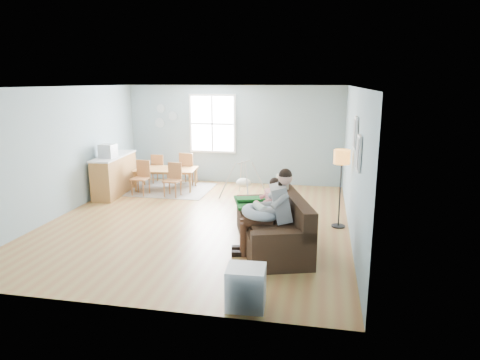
% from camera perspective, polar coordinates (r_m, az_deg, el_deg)
% --- Properties ---
extents(room, '(8.40, 9.40, 3.90)m').
position_cam_1_polar(room, '(8.44, -5.80, 10.37)').
color(room, '#9E6538').
extents(window, '(1.32, 0.08, 1.62)m').
position_cam_1_polar(window, '(11.98, -3.69, 7.49)').
color(window, white).
rests_on(window, room).
extents(pictures, '(0.05, 1.34, 0.74)m').
position_cam_1_polar(pictures, '(7.10, 15.33, 4.85)').
color(pictures, white).
rests_on(pictures, room).
extents(wall_plates, '(0.67, 0.02, 0.66)m').
position_cam_1_polar(wall_plates, '(12.40, -10.04, 8.34)').
color(wall_plates, '#A6BDC7').
rests_on(wall_plates, room).
extents(sofa, '(1.60, 2.46, 0.92)m').
position_cam_1_polar(sofa, '(7.47, 4.68, -6.38)').
color(sofa, black).
rests_on(sofa, room).
extents(green_throw, '(1.25, 1.15, 0.04)m').
position_cam_1_polar(green_throw, '(8.09, 3.12, -2.91)').
color(green_throw, '#145920').
rests_on(green_throw, sofa).
extents(beige_pillow, '(0.27, 0.55, 0.53)m').
position_cam_1_polar(beige_pillow, '(7.93, 5.65, -1.44)').
color(beige_pillow, tan).
rests_on(beige_pillow, sofa).
extents(father, '(1.05, 0.57, 1.44)m').
position_cam_1_polar(father, '(7.00, 4.06, -3.82)').
color(father, '#9C9C9F').
rests_on(father, sofa).
extents(nursing_pillow, '(0.75, 0.73, 0.25)m').
position_cam_1_polar(nursing_pillow, '(6.99, 2.68, -4.34)').
color(nursing_pillow, silver).
rests_on(nursing_pillow, father).
extents(infant, '(0.29, 0.38, 0.15)m').
position_cam_1_polar(infant, '(7.00, 2.58, -3.63)').
color(infant, silver).
rests_on(infant, nursing_pillow).
extents(toddler, '(0.64, 0.45, 0.94)m').
position_cam_1_polar(toddler, '(7.53, 3.81, -2.56)').
color(toddler, white).
rests_on(toddler, sofa).
extents(floor_lamp, '(0.31, 0.31, 1.54)m').
position_cam_1_polar(floor_lamp, '(8.39, 13.40, 2.15)').
color(floor_lamp, black).
rests_on(floor_lamp, room).
extents(storage_cube, '(0.51, 0.46, 0.54)m').
position_cam_1_polar(storage_cube, '(5.56, 0.71, -14.10)').
color(storage_cube, silver).
rests_on(storage_cube, room).
extents(rug, '(2.36, 1.80, 0.01)m').
position_cam_1_polar(rug, '(11.52, -9.79, -1.21)').
color(rug, gray).
rests_on(rug, room).
extents(dining_table, '(1.67, 1.04, 0.56)m').
position_cam_1_polar(dining_table, '(11.45, -9.85, 0.11)').
color(dining_table, brown).
rests_on(dining_table, rug).
extents(chair_sw, '(0.42, 0.42, 0.87)m').
position_cam_1_polar(chair_sw, '(11.05, -12.98, 0.59)').
color(chair_sw, '#965633').
rests_on(chair_sw, rug).
extents(chair_se, '(0.41, 0.41, 0.84)m').
position_cam_1_polar(chair_se, '(10.73, -8.87, 0.30)').
color(chair_se, '#965633').
rests_on(chair_se, rug).
extents(chair_nw, '(0.39, 0.39, 0.84)m').
position_cam_1_polar(chair_nw, '(12.10, -10.77, 1.68)').
color(chair_nw, '#965633').
rests_on(chair_nw, rug).
extents(chair_ne, '(0.44, 0.44, 0.91)m').
position_cam_1_polar(chair_ne, '(11.79, -6.99, 1.77)').
color(chair_ne, '#965633').
rests_on(chair_ne, rug).
extents(counter, '(0.64, 1.81, 1.00)m').
position_cam_1_polar(counter, '(11.24, -16.38, 0.70)').
color(counter, brown).
rests_on(counter, room).
extents(monitor, '(0.37, 0.35, 0.33)m').
position_cam_1_polar(monitor, '(10.81, -17.23, 3.72)').
color(monitor, '#AFAFB4').
rests_on(monitor, counter).
extents(baby_swing, '(1.17, 1.18, 0.91)m').
position_cam_1_polar(baby_swing, '(10.41, 0.49, -0.28)').
color(baby_swing, '#AFAFB4').
rests_on(baby_swing, room).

